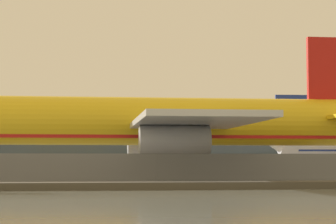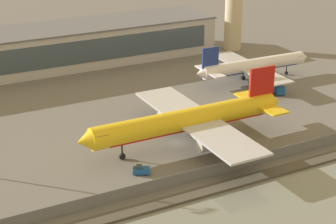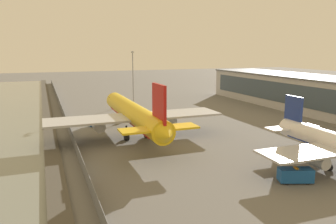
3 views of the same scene
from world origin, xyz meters
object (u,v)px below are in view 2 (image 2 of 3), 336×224
(cargo_jet_yellow, at_px, (190,120))
(passenger_jet_white, at_px, (253,66))
(baggage_tug, at_px, (141,170))
(ops_van, at_px, (278,88))

(cargo_jet_yellow, relative_size, passenger_jet_white, 1.31)
(baggage_tug, height_order, ops_van, ops_van)
(ops_van, bearing_deg, passenger_jet_white, 92.10)
(cargo_jet_yellow, height_order, passenger_jet_white, cargo_jet_yellow)
(baggage_tug, bearing_deg, cargo_jet_yellow, 26.13)
(passenger_jet_white, bearing_deg, baggage_tug, -145.54)
(cargo_jet_yellow, xyz_separation_m, baggage_tug, (-14.75, -7.23, -4.72))
(cargo_jet_yellow, height_order, baggage_tug, cargo_jet_yellow)
(cargo_jet_yellow, distance_m, baggage_tug, 17.09)
(passenger_jet_white, distance_m, baggage_tug, 61.18)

